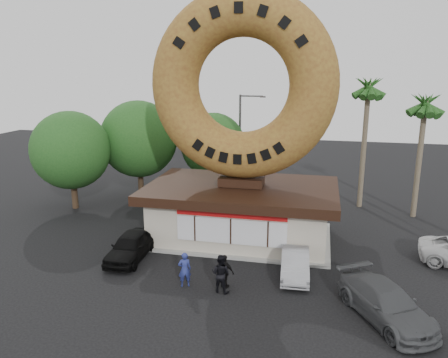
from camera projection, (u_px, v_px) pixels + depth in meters
name	position (u px, v px, depth m)	size (l,w,h in m)	color
ground	(218.00, 283.00, 20.99)	(90.00, 90.00, 0.00)	black
donut_shop	(241.00, 210.00, 26.21)	(11.20, 7.20, 3.80)	beige
giant_donut	(243.00, 86.00, 24.42)	(10.59, 10.59, 2.70)	olive
tree_west	(139.00, 139.00, 34.16)	(6.00, 6.00, 7.65)	#473321
tree_mid	(213.00, 145.00, 35.03)	(5.20, 5.20, 6.63)	#473321
tree_far	(71.00, 150.00, 31.20)	(5.60, 5.60, 7.14)	#473321
palm_near	(368.00, 92.00, 30.55)	(2.60, 2.60, 9.75)	#726651
palm_far	(425.00, 108.00, 28.61)	(2.60, 2.60, 8.75)	#726651
street_lamp	(242.00, 139.00, 35.40)	(2.11, 0.20, 8.00)	#59595E
person_left	(185.00, 269.00, 20.51)	(0.62, 0.41, 1.71)	navy
person_center	(221.00, 273.00, 19.99)	(0.89, 0.69, 1.82)	black
person_right	(225.00, 271.00, 20.40)	(0.95, 0.40, 1.63)	black
car_black	(131.00, 246.00, 23.52)	(1.70, 4.24, 1.44)	black
car_silver	(295.00, 263.00, 21.66)	(1.35, 3.86, 1.27)	#9F9FA4
car_grey	(386.00, 303.00, 17.84)	(2.03, 4.99, 1.45)	#505254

